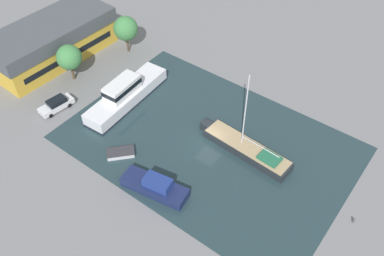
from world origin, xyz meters
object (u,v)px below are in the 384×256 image
motor_cruiser (126,94)px  small_dinghy (121,153)px  quay_tree_near_building (69,57)px  sailboat_moored (246,148)px  parked_car (56,105)px  warehouse_building (51,41)px  cabin_boat (155,186)px  quay_tree_by_water (126,28)px

motor_cruiser → small_dinghy: bearing=125.7°
quay_tree_near_building → sailboat_moored: (2.77, -26.82, -3.00)m
parked_car → small_dinghy: (-0.81, -12.20, -0.47)m
quay_tree_near_building → warehouse_building: bearing=73.4°
sailboat_moored → cabin_boat: 11.78m
quay_tree_near_building → small_dinghy: bearing=-112.9°
small_dinghy → quay_tree_near_building: bearing=19.5°
quay_tree_by_water → motor_cruiser: (-8.77, -7.86, -2.63)m
quay_tree_near_building → parked_car: bearing=-151.1°
warehouse_building → small_dinghy: size_ratio=5.44×
motor_cruiser → small_dinghy: 9.49m
sailboat_moored → cabin_boat: (-10.75, 4.83, 0.12)m
sailboat_moored → warehouse_building: bearing=95.3°
warehouse_building → quay_tree_by_water: size_ratio=3.30×
warehouse_building → motor_cruiser: (-1.01, -15.53, -1.51)m
small_dinghy → motor_cruiser: bearing=-8.4°
warehouse_building → parked_car: warehouse_building is taller
parked_car → cabin_boat: size_ratio=0.61×
motor_cruiser → warehouse_building: bearing=-7.1°
warehouse_building → cabin_boat: 29.90m
small_dinghy → cabin_boat: 6.84m
quay_tree_near_building → cabin_boat: (-7.98, -22.00, -2.87)m
cabin_boat → sailboat_moored: bearing=-33.7°
quay_tree_by_water → cabin_boat: (-17.58, -20.49, -3.20)m
motor_cruiser → cabin_boat: 15.41m
sailboat_moored → small_dinghy: sailboat_moored is taller
warehouse_building → quay_tree_near_building: bearing=-104.4°
sailboat_moored → cabin_boat: bearing=159.5°
warehouse_building → small_dinghy: 23.19m
quay_tree_by_water → motor_cruiser: quay_tree_by_water is taller
warehouse_building → quay_tree_by_water: (7.75, -7.67, 1.12)m
cabin_boat → warehouse_building: bearing=61.2°
warehouse_building → small_dinghy: (-8.33, -21.49, -2.52)m
quay_tree_by_water → cabin_boat: quay_tree_by_water is taller
warehouse_building → sailboat_moored: bearing=-86.1°
quay_tree_near_building → small_dinghy: (-6.49, -15.33, -3.32)m
small_dinghy → cabin_boat: cabin_boat is taller
warehouse_building → cabin_boat: warehouse_building is taller
small_dinghy → quay_tree_by_water: bearing=-6.9°
parked_car → small_dinghy: size_ratio=1.36×
quay_tree_by_water → small_dinghy: (-16.08, -13.83, -3.65)m
warehouse_building → sailboat_moored: sailboat_moored is taller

